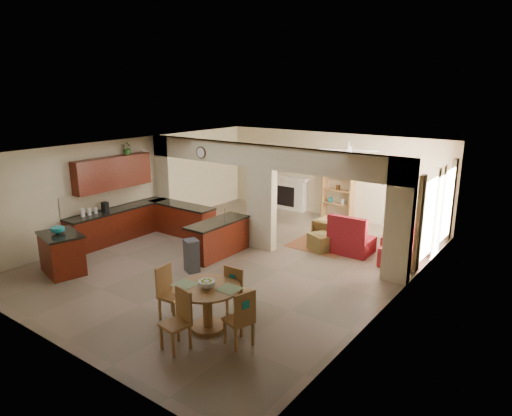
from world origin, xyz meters
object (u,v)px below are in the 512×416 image
Objects in this scene: dining_table at (207,302)px; armchair at (329,231)px; sofa at (404,242)px; kitchen_island at (62,253)px.

dining_table reaches higher than armchair.
sofa is at bearing -168.38° from armchair.
sofa reaches higher than armchair.
armchair is (-2.03, -0.27, -0.00)m from sofa.
dining_table reaches higher than sofa.
dining_table is 5.58m from armchair.
kitchen_island reaches higher than sofa.
kitchen_island reaches higher than dining_table.
kitchen_island is 6.94m from armchair.
armchair is at bearing 87.05° from sofa.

